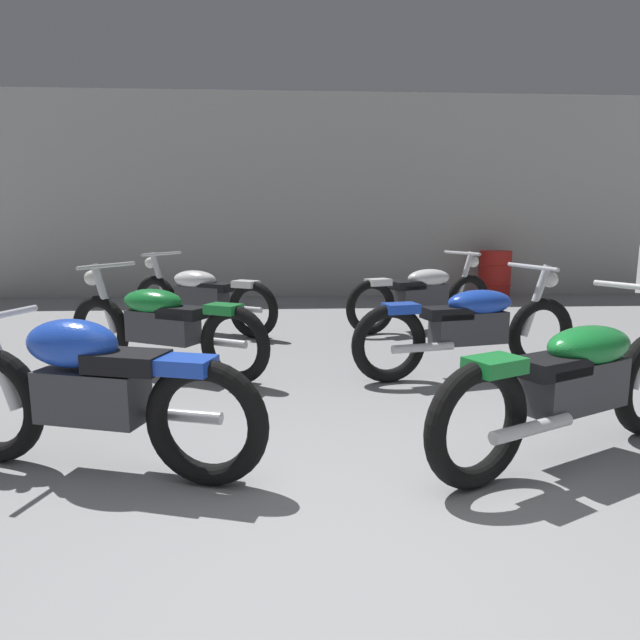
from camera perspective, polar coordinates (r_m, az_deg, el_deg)
ground_plane at (r=2.30m, az=4.19°, el=-25.85°), size 60.00×60.00×0.00m
back_wall at (r=10.27m, az=-1.89°, el=12.57°), size 12.74×0.24×3.60m
motorcycle_left_row_0 at (r=3.21m, az=-22.57°, el=-6.78°), size 1.92×0.70×0.88m
motorcycle_left_row_1 at (r=5.10m, az=-16.01°, el=-0.45°), size 1.97×1.15×0.97m
motorcycle_left_row_2 at (r=6.94m, az=-12.17°, el=2.42°), size 1.93×1.20×0.97m
motorcycle_right_row_0 at (r=3.48m, az=24.96°, el=-5.80°), size 1.99×1.11×0.97m
motorcycle_right_row_1 at (r=5.02m, az=15.22°, el=-0.56°), size 2.14×0.80×0.97m
motorcycle_right_row_2 at (r=7.10m, az=10.56°, el=2.64°), size 2.05×1.02×0.97m
oil_drum at (r=10.37m, az=17.56°, el=4.48°), size 0.59×0.59×0.85m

